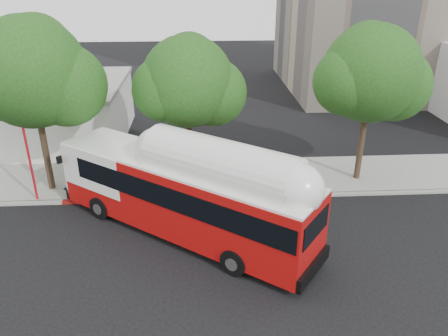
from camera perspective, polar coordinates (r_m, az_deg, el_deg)
name	(u,v)px	position (r m, az deg, el deg)	size (l,w,h in m)	color
ground	(211,239)	(21.05, -1.69, -9.22)	(120.00, 120.00, 0.00)	black
sidewalk	(208,177)	(26.64, -2.15, -1.21)	(60.00, 5.00, 0.15)	gray
curb_strip	(209,198)	(24.34, -1.99, -3.91)	(60.00, 0.30, 0.15)	gray
red_curb_segment	(155,199)	(24.47, -9.05, -4.06)	(10.00, 0.32, 0.16)	maroon
street_tree_left	(41,76)	(24.91, -22.75, 10.98)	(6.67, 5.80, 9.74)	#2D2116
street_tree_mid	(195,85)	(24.20, -3.77, 10.76)	(5.75, 5.00, 8.62)	#2D2116
street_tree_right	(378,77)	(25.87, 19.47, 11.15)	(6.21, 5.40, 9.18)	#2D2116
low_commercial_bldg	(13,111)	(35.56, -25.88, 6.67)	(16.20, 10.20, 4.25)	silver
transit_bus	(184,197)	(20.55, -5.29, -3.77)	(12.90, 10.61, 4.24)	#A70C0B
signal_pole	(30,161)	(25.23, -24.03, 0.82)	(0.13, 0.45, 4.72)	red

